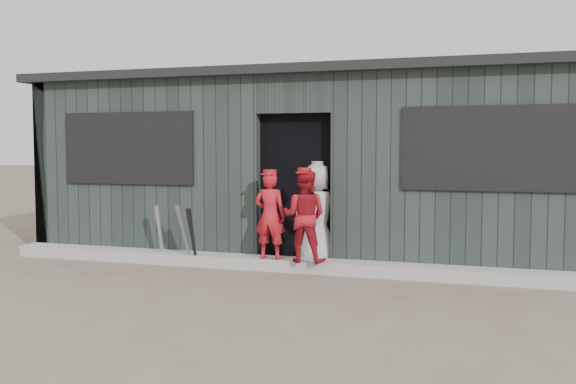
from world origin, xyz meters
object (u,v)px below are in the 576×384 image
(bat_left, at_px, (160,234))
(player_red_left, at_px, (270,215))
(player_red_right, at_px, (305,216))
(bat_mid, at_px, (184,235))
(player_grey_back, at_px, (318,215))
(bat_right, at_px, (193,238))
(dugout, at_px, (322,166))

(bat_left, distance_m, player_red_left, 1.60)
(player_red_left, xyz_separation_m, player_red_right, (0.48, -0.08, 0.01))
(bat_mid, distance_m, player_red_left, 1.20)
(player_red_right, bearing_deg, player_grey_back, -92.08)
(bat_mid, distance_m, bat_right, 0.14)
(bat_left, height_order, bat_mid, bat_mid)
(bat_mid, relative_size, player_grey_back, 0.63)
(bat_left, xyz_separation_m, player_grey_back, (2.08, 0.43, 0.28))
(player_red_left, bearing_deg, player_red_right, 168.63)
(bat_mid, height_order, player_grey_back, player_grey_back)
(bat_left, distance_m, dugout, 2.66)
(bat_mid, xyz_separation_m, bat_right, (0.14, -0.03, -0.02))
(bat_left, relative_size, dugout, 0.10)
(player_red_left, distance_m, player_grey_back, 0.67)
(player_red_right, distance_m, dugout, 1.95)
(bat_right, height_order, player_grey_back, player_grey_back)
(player_red_right, xyz_separation_m, dugout, (-0.26, 1.85, 0.57))
(bat_right, relative_size, player_grey_back, 0.59)
(player_red_right, bearing_deg, bat_left, -1.35)
(player_grey_back, bearing_deg, dugout, -85.94)
(player_red_left, bearing_deg, bat_left, -2.95)
(bat_mid, height_order, dugout, dugout)
(bat_left, height_order, dugout, dugout)
(bat_mid, bearing_deg, player_grey_back, 17.77)
(bat_mid, height_order, bat_right, bat_mid)
(bat_left, relative_size, player_red_left, 0.71)
(bat_right, xyz_separation_m, player_grey_back, (1.53, 0.57, 0.29))
(bat_right, distance_m, dugout, 2.43)
(player_red_left, xyz_separation_m, dugout, (0.22, 1.77, 0.58))
(player_grey_back, bearing_deg, player_red_right, 78.53)
(bat_right, height_order, player_red_right, player_red_right)
(bat_right, xyz_separation_m, dugout, (1.24, 1.89, 0.90))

